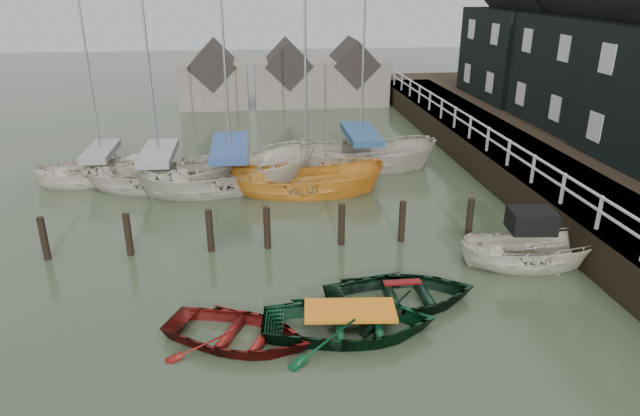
{
  "coord_description": "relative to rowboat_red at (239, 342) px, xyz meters",
  "views": [
    {
      "loc": [
        -1.49,
        -13.68,
        8.03
      ],
      "look_at": [
        0.47,
        2.77,
        1.4
      ],
      "focal_mm": 32.0,
      "sensor_mm": 36.0,
      "label": 1
    }
  ],
  "objects": [
    {
      "name": "rowboat_red",
      "position": [
        0.0,
        0.0,
        0.0
      ],
      "size": [
        4.38,
        3.86,
        0.75
      ],
      "primitive_type": "imported",
      "rotation": [
        0.0,
        0.0,
        1.15
      ],
      "color": "#62110E",
      "rests_on": "ground"
    },
    {
      "name": "sailboat_c",
      "position": [
        2.62,
        10.14,
        0.01
      ],
      "size": [
        6.45,
        2.98,
        11.07
      ],
      "rotation": [
        0.0,
        0.0,
        1.47
      ],
      "color": "orange",
      "rests_on": "ground"
    },
    {
      "name": "mooring_pilings",
      "position": [
        0.96,
        5.08,
        0.5
      ],
      "size": [
        13.72,
        0.22,
        1.8
      ],
      "color": "black",
      "rests_on": "ground"
    },
    {
      "name": "rowboat_green",
      "position": [
        2.7,
        0.06,
        0.0
      ],
      "size": [
        4.51,
        3.42,
        0.88
      ],
      "primitive_type": "imported",
      "rotation": [
        0.0,
        0.0,
        1.47
      ],
      "color": "#083118",
      "rests_on": "ground"
    },
    {
      "name": "sailboat_b",
      "position": [
        -0.42,
        11.14,
        0.06
      ],
      "size": [
        7.86,
        4.56,
        12.68
      ],
      "rotation": [
        0.0,
        0.0,
        1.83
      ],
      "color": "beige",
      "rests_on": "ground"
    },
    {
      "name": "sailboat_a",
      "position": [
        -3.32,
        11.41,
        0.06
      ],
      "size": [
        6.69,
        3.44,
        11.88
      ],
      "rotation": [
        0.0,
        0.0,
        1.4
      ],
      "color": "beige",
      "rests_on": "ground"
    },
    {
      "name": "sailboat_e",
      "position": [
        -5.92,
        12.69,
        0.06
      ],
      "size": [
        5.78,
        3.47,
        8.96
      ],
      "rotation": [
        0.0,
        0.0,
        1.85
      ],
      "color": "beige",
      "rests_on": "ground"
    },
    {
      "name": "sailboat_d",
      "position": [
        5.42,
        13.22,
        0.06
      ],
      "size": [
        7.15,
        3.76,
        12.67
      ],
      "rotation": [
        0.0,
        0.0,
        1.39
      ],
      "color": "#BDB0A1",
      "rests_on": "ground"
    },
    {
      "name": "rowboat_dkgreen",
      "position": [
        4.29,
        1.23,
        0.0
      ],
      "size": [
        4.14,
        3.0,
        0.84
      ],
      "primitive_type": "imported",
      "rotation": [
        0.0,
        0.0,
        1.59
      ],
      "color": "black",
      "rests_on": "ground"
    },
    {
      "name": "pier",
      "position": [
        11.55,
        12.08,
        0.71
      ],
      "size": [
        3.04,
        32.0,
        2.7
      ],
      "color": "black",
      "rests_on": "ground"
    },
    {
      "name": "motorboat",
      "position": [
        8.67,
        2.92,
        0.1
      ],
      "size": [
        4.42,
        2.06,
        2.55
      ],
      "rotation": [
        0.0,
        0.0,
        1.46
      ],
      "color": "beige",
      "rests_on": "ground"
    },
    {
      "name": "ground",
      "position": [
        2.07,
        2.08,
        0.0
      ],
      "size": [
        120.0,
        120.0,
        0.0
      ],
      "primitive_type": "plane",
      "color": "#303C26",
      "rests_on": "ground"
    },
    {
      "name": "land_strip",
      "position": [
        17.07,
        12.08,
        0.0
      ],
      "size": [
        14.0,
        38.0,
        1.5
      ],
      "primitive_type": "cube",
      "color": "black",
      "rests_on": "ground"
    },
    {
      "name": "far_sheds",
      "position": [
        2.9,
        28.08,
        1.86
      ],
      "size": [
        14.0,
        4.08,
        4.39
      ],
      "color": "#665B51",
      "rests_on": "ground"
    }
  ]
}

